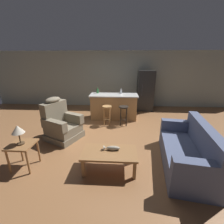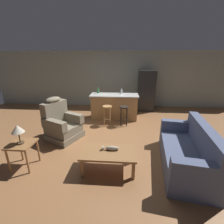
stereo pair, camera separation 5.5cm
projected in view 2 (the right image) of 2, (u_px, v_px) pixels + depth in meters
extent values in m
plane|color=brown|center=(112.00, 134.00, 4.66)|extent=(12.00, 12.00, 0.00)
cube|color=#939E93|center=(117.00, 79.00, 7.18)|extent=(12.00, 0.05, 2.60)
cube|color=olive|center=(109.00, 153.00, 3.01)|extent=(1.10, 0.60, 0.04)
cube|color=olive|center=(82.00, 168.00, 2.89)|extent=(0.06, 0.06, 0.38)
cube|color=olive|center=(133.00, 171.00, 2.82)|extent=(0.06, 0.06, 0.38)
cube|color=olive|center=(88.00, 153.00, 3.34)|extent=(0.06, 0.06, 0.38)
cube|color=olive|center=(132.00, 155.00, 3.27)|extent=(0.06, 0.06, 0.38)
cube|color=#4C3823|center=(112.00, 150.00, 3.06)|extent=(0.22, 0.07, 0.01)
ellipsoid|color=#9E937F|center=(112.00, 148.00, 3.05)|extent=(0.28, 0.09, 0.09)
cone|color=#9E937F|center=(104.00, 148.00, 3.06)|extent=(0.06, 0.10, 0.10)
cube|color=#4C5675|center=(183.00, 161.00, 3.22)|extent=(1.12, 2.01, 0.20)
cube|color=#4C5675|center=(184.00, 153.00, 3.16)|extent=(1.12, 2.01, 0.22)
cube|color=#4C5675|center=(204.00, 139.00, 2.97)|extent=(0.49, 1.91, 0.52)
cube|color=#4C5675|center=(199.00, 170.00, 2.29)|extent=(0.86, 0.32, 0.28)
cube|color=#4C5675|center=(178.00, 126.00, 3.86)|extent=(0.86, 0.32, 0.28)
cube|color=#756B56|center=(65.00, 135.00, 4.38)|extent=(1.12, 1.12, 0.18)
cube|color=#756B56|center=(64.00, 129.00, 4.31)|extent=(1.05, 1.03, 0.24)
cube|color=#756B56|center=(55.00, 112.00, 4.31)|extent=(0.54, 0.79, 0.64)
ellipsoid|color=#756B56|center=(53.00, 100.00, 4.18)|extent=(0.44, 0.53, 0.16)
cube|color=#756B56|center=(72.00, 117.00, 4.49)|extent=(0.80, 0.51, 0.26)
cube|color=#756B56|center=(54.00, 125.00, 3.95)|extent=(0.80, 0.51, 0.26)
cube|color=olive|center=(22.00, 144.00, 3.06)|extent=(0.48, 0.48, 0.04)
cylinder|color=olive|center=(8.00, 161.00, 2.97)|extent=(0.04, 0.04, 0.52)
cylinder|color=olive|center=(27.00, 162.00, 2.94)|extent=(0.04, 0.04, 0.52)
cylinder|color=olive|center=(21.00, 150.00, 3.35)|extent=(0.04, 0.04, 0.52)
cylinder|color=olive|center=(38.00, 151.00, 3.32)|extent=(0.04, 0.04, 0.52)
cylinder|color=#4C3823|center=(21.00, 143.00, 3.03)|extent=(0.14, 0.14, 0.03)
cylinder|color=#4C3823|center=(19.00, 137.00, 2.99)|extent=(0.02, 0.02, 0.22)
cone|color=#BCB29E|center=(17.00, 129.00, 2.93)|extent=(0.24, 0.24, 0.16)
cube|color=#9E7042|center=(114.00, 107.00, 5.78)|extent=(1.71, 0.63, 0.91)
cube|color=silver|center=(114.00, 95.00, 5.63)|extent=(1.80, 0.70, 0.04)
cylinder|color=#A87A47|center=(107.00, 107.00, 5.14)|extent=(0.32, 0.32, 0.04)
torus|color=#A87A47|center=(107.00, 119.00, 5.28)|extent=(0.23, 0.23, 0.02)
cylinder|color=#A87A47|center=(104.00, 117.00, 5.16)|extent=(0.04, 0.04, 0.64)
cylinder|color=#A87A47|center=(110.00, 117.00, 5.14)|extent=(0.04, 0.04, 0.64)
cylinder|color=#A87A47|center=(105.00, 115.00, 5.35)|extent=(0.04, 0.04, 0.64)
cylinder|color=#A87A47|center=(110.00, 115.00, 5.33)|extent=(0.04, 0.04, 0.64)
cylinder|color=black|center=(124.00, 107.00, 5.10)|extent=(0.32, 0.32, 0.04)
torus|color=black|center=(124.00, 119.00, 5.24)|extent=(0.23, 0.23, 0.02)
cylinder|color=black|center=(121.00, 117.00, 5.12)|extent=(0.04, 0.04, 0.64)
cylinder|color=black|center=(127.00, 117.00, 5.11)|extent=(0.04, 0.04, 0.64)
cylinder|color=black|center=(121.00, 115.00, 5.31)|extent=(0.04, 0.04, 0.64)
cylinder|color=black|center=(127.00, 115.00, 5.29)|extent=(0.04, 0.04, 0.64)
cube|color=black|center=(146.00, 91.00, 6.68)|extent=(0.70, 0.66, 1.76)
cylinder|color=#333338|center=(143.00, 90.00, 6.34)|extent=(0.02, 0.02, 0.50)
cylinder|color=#2D6B38|center=(98.00, 91.00, 5.85)|extent=(0.09, 0.09, 0.15)
cylinder|color=#2D6B38|center=(98.00, 88.00, 5.82)|extent=(0.03, 0.03, 0.07)
cylinder|color=silver|center=(122.00, 92.00, 5.76)|extent=(0.08, 0.08, 0.14)
cylinder|color=silver|center=(122.00, 89.00, 5.73)|extent=(0.03, 0.03, 0.06)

